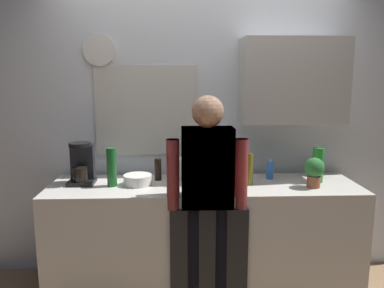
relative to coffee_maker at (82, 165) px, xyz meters
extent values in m
cube|color=beige|center=(0.96, -0.08, -0.59)|extent=(2.42, 0.64, 0.89)
cube|color=black|center=(0.98, -0.41, -0.64)|extent=(0.56, 0.02, 0.80)
cube|color=silver|center=(0.96, 0.35, 0.26)|extent=(4.02, 0.10, 2.60)
cube|color=beige|center=(0.49, 0.29, 0.40)|extent=(0.86, 0.02, 0.76)
cube|color=#8CA5C6|center=(0.49, 0.29, 0.40)|extent=(0.80, 0.02, 0.70)
cube|color=#B7B2A8|center=(1.70, 0.14, 0.65)|extent=(0.84, 0.32, 0.68)
cylinder|color=silver|center=(0.12, 0.28, 0.90)|extent=(0.26, 0.03, 0.26)
cube|color=black|center=(0.00, -0.03, -0.13)|extent=(0.20, 0.20, 0.03)
cube|color=black|center=(0.00, 0.03, 0.02)|extent=(0.18, 0.08, 0.28)
cylinder|color=black|center=(0.00, -0.06, -0.06)|extent=(0.11, 0.11, 0.11)
cylinder|color=black|center=(0.00, -0.03, 0.17)|extent=(0.17, 0.17, 0.03)
cylinder|color=#2D8C33|center=(1.87, -0.05, -0.01)|extent=(0.09, 0.09, 0.28)
cylinder|color=#195923|center=(0.25, -0.10, 0.00)|extent=(0.07, 0.07, 0.30)
cylinder|color=olive|center=(1.31, -0.10, -0.02)|extent=(0.06, 0.06, 0.25)
cylinder|color=black|center=(0.60, 0.06, -0.06)|extent=(0.06, 0.06, 0.18)
cylinder|color=#B26647|center=(1.92, 0.16, -0.10)|extent=(0.08, 0.08, 0.09)
cylinder|color=white|center=(1.14, 0.12, -0.10)|extent=(0.08, 0.08, 0.09)
cylinder|color=white|center=(0.44, -0.07, -0.11)|extent=(0.22, 0.22, 0.08)
cylinder|color=#9E5638|center=(1.79, -0.19, -0.10)|extent=(0.10, 0.10, 0.09)
sphere|color=#2D7233|center=(1.79, -0.19, 0.01)|extent=(0.15, 0.15, 0.15)
cylinder|color=blue|center=(1.52, 0.06, -0.07)|extent=(0.06, 0.06, 0.15)
cone|color=white|center=(1.52, 0.06, 0.02)|extent=(0.02, 0.02, 0.03)
cylinder|color=silver|center=(0.78, 0.09, -0.06)|extent=(0.14, 0.14, 0.17)
cylinder|color=brown|center=(0.86, -0.38, -0.63)|extent=(0.12, 0.12, 0.82)
cylinder|color=brown|center=(1.06, -0.38, -0.63)|extent=(0.12, 0.12, 0.82)
cube|color=white|center=(0.96, -0.38, 0.06)|extent=(0.36, 0.20, 0.56)
sphere|color=#D8AD8C|center=(0.96, -0.38, 0.45)|extent=(0.22, 0.22, 0.22)
cylinder|color=white|center=(0.72, -0.38, 0.01)|extent=(0.09, 0.09, 0.50)
cylinder|color=white|center=(1.20, -0.38, 0.01)|extent=(0.09, 0.09, 0.50)
cylinder|color=black|center=(0.86, -0.38, -0.63)|extent=(0.12, 0.12, 0.82)
cylinder|color=black|center=(1.06, -0.38, -0.63)|extent=(0.12, 0.12, 0.82)
cube|color=#D85959|center=(0.96, -0.38, 0.06)|extent=(0.36, 0.20, 0.56)
sphere|color=beige|center=(0.96, -0.38, 0.45)|extent=(0.22, 0.22, 0.22)
cylinder|color=#D85959|center=(0.72, -0.38, 0.01)|extent=(0.09, 0.09, 0.50)
cylinder|color=#D85959|center=(1.20, -0.38, 0.01)|extent=(0.09, 0.09, 0.50)
camera|label=1|loc=(0.75, -2.94, 0.69)|focal=35.34mm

